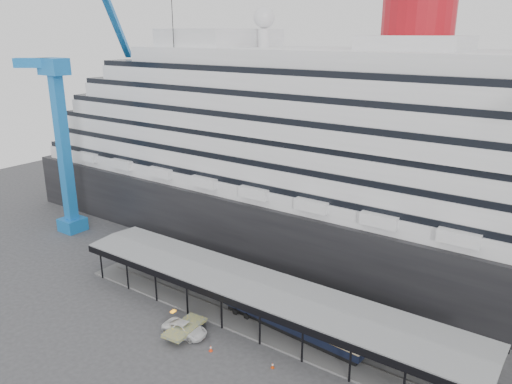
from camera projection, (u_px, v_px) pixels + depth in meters
ground at (236, 339)px, 60.14m from camera, size 200.00×200.00×0.00m
cruise_ship at (357, 144)px, 79.37m from camera, size 130.00×30.00×43.90m
platform_canopy at (260, 304)px, 63.30m from camera, size 56.00×9.18×5.30m
crane_blue at (67, 124)px, 87.12m from camera, size 22.63×19.19×47.60m
port_truck at (185, 329)px, 60.84m from camera, size 5.92×3.15×1.58m
pullman_carriage at (291, 316)px, 60.70m from camera, size 20.03×4.03×19.53m
traffic_cone_left at (202, 336)px, 60.19m from camera, size 0.47×0.47×0.73m
traffic_cone_mid at (211, 348)px, 57.80m from camera, size 0.48×0.48×0.79m
traffic_cone_right at (273, 365)px, 54.90m from camera, size 0.46×0.46×0.70m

